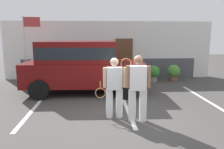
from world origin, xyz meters
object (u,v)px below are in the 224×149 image
tennis_player_man (114,87)px  potted_plant_secondary (174,72)px  potted_plant_by_porch (154,73)px  flag_pole (28,37)px  tennis_player_woman (138,87)px  parked_suv (82,64)px

tennis_player_man → potted_plant_secondary: (3.37, 4.81, -0.41)m
potted_plant_by_porch → flag_pole: size_ratio=0.25×
tennis_player_woman → potted_plant_by_porch: tennis_player_woman is taller
tennis_player_man → tennis_player_woman: (0.60, -0.30, 0.06)m
tennis_player_man → potted_plant_by_porch: (2.33, 4.73, -0.43)m
flag_pole → potted_plant_by_porch: bearing=-2.6°
tennis_player_man → potted_plant_secondary: bearing=-122.7°
potted_plant_secondary → flag_pole: (-7.10, 0.20, 1.73)m
tennis_player_woman → potted_plant_by_porch: 5.34m
tennis_player_woman → parked_suv: bearing=-53.4°
tennis_player_man → potted_plant_secondary: 5.89m
parked_suv → potted_plant_by_porch: parked_suv is taller
tennis_player_woman → potted_plant_by_porch: size_ratio=2.22×
potted_plant_by_porch → flag_pole: bearing=177.4°
parked_suv → tennis_player_man: size_ratio=2.76×
parked_suv → flag_pole: bearing=141.8°
tennis_player_man → potted_plant_secondary: size_ratio=2.04×
tennis_player_man → tennis_player_woman: bearing=156.1°
parked_suv → flag_pole: (-2.66, 2.22, 1.04)m
potted_plant_secondary → flag_pole: bearing=178.4°
parked_suv → potted_plant_by_porch: 3.97m
parked_suv → potted_plant_secondary: size_ratio=5.65×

